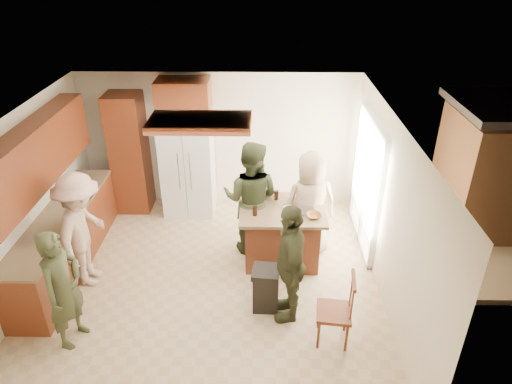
{
  "coord_description": "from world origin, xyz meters",
  "views": [
    {
      "loc": [
        0.81,
        -5.27,
        4.45
      ],
      "look_at": [
        0.7,
        0.72,
        1.15
      ],
      "focal_mm": 32.0,
      "sensor_mm": 36.0,
      "label": 1
    }
  ],
  "objects_px": {
    "person_front_left": "(64,289)",
    "person_side_right": "(290,263)",
    "person_behind_left": "(251,198)",
    "person_counter": "(83,231)",
    "person_behind_right": "(310,205)",
    "refrigerator": "(188,166)",
    "trash_bin": "(266,288)",
    "kitchen_island": "(282,233)",
    "spindle_chair": "(336,312)"
  },
  "relations": [
    {
      "from": "refrigerator",
      "to": "person_behind_left",
      "type": "bearing_deg",
      "value": -46.46
    },
    {
      "from": "person_side_right",
      "to": "spindle_chair",
      "type": "distance_m",
      "value": 0.82
    },
    {
      "from": "person_behind_right",
      "to": "spindle_chair",
      "type": "relative_size",
      "value": 1.75
    },
    {
      "from": "person_behind_left",
      "to": "refrigerator",
      "type": "relative_size",
      "value": 1.05
    },
    {
      "from": "trash_bin",
      "to": "person_side_right",
      "type": "bearing_deg",
      "value": -23.15
    },
    {
      "from": "person_behind_right",
      "to": "person_counter",
      "type": "height_order",
      "value": "person_counter"
    },
    {
      "from": "person_side_right",
      "to": "refrigerator",
      "type": "distance_m",
      "value": 3.21
    },
    {
      "from": "person_front_left",
      "to": "person_side_right",
      "type": "distance_m",
      "value": 2.78
    },
    {
      "from": "person_front_left",
      "to": "person_side_right",
      "type": "xyz_separation_m",
      "value": [
        2.73,
        0.49,
        0.05
      ]
    },
    {
      "from": "person_side_right",
      "to": "person_counter",
      "type": "relative_size",
      "value": 0.97
    },
    {
      "from": "person_side_right",
      "to": "person_counter",
      "type": "distance_m",
      "value": 2.96
    },
    {
      "from": "person_front_left",
      "to": "kitchen_island",
      "type": "height_order",
      "value": "person_front_left"
    },
    {
      "from": "person_side_right",
      "to": "kitchen_island",
      "type": "bearing_deg",
      "value": 178.49
    },
    {
      "from": "person_front_left",
      "to": "trash_bin",
      "type": "relative_size",
      "value": 2.55
    },
    {
      "from": "person_counter",
      "to": "person_front_left",
      "type": "bearing_deg",
      "value": -170.88
    },
    {
      "from": "person_behind_left",
      "to": "trash_bin",
      "type": "relative_size",
      "value": 2.99
    },
    {
      "from": "person_counter",
      "to": "refrigerator",
      "type": "bearing_deg",
      "value": -28.09
    },
    {
      "from": "person_behind_left",
      "to": "person_counter",
      "type": "distance_m",
      "value": 2.5
    },
    {
      "from": "refrigerator",
      "to": "kitchen_island",
      "type": "relative_size",
      "value": 1.41
    },
    {
      "from": "person_side_right",
      "to": "trash_bin",
      "type": "height_order",
      "value": "person_side_right"
    },
    {
      "from": "kitchen_island",
      "to": "trash_bin",
      "type": "xyz_separation_m",
      "value": [
        -0.25,
        -1.1,
        -0.16
      ]
    },
    {
      "from": "person_counter",
      "to": "trash_bin",
      "type": "height_order",
      "value": "person_counter"
    },
    {
      "from": "person_behind_left",
      "to": "person_behind_right",
      "type": "bearing_deg",
      "value": -170.03
    },
    {
      "from": "person_behind_left",
      "to": "kitchen_island",
      "type": "height_order",
      "value": "person_behind_left"
    },
    {
      "from": "person_side_right",
      "to": "kitchen_island",
      "type": "height_order",
      "value": "person_side_right"
    },
    {
      "from": "person_counter",
      "to": "kitchen_island",
      "type": "bearing_deg",
      "value": -76.95
    },
    {
      "from": "person_side_right",
      "to": "refrigerator",
      "type": "bearing_deg",
      "value": -152.16
    },
    {
      "from": "person_behind_right",
      "to": "spindle_chair",
      "type": "height_order",
      "value": "person_behind_right"
    },
    {
      "from": "refrigerator",
      "to": "trash_bin",
      "type": "height_order",
      "value": "refrigerator"
    },
    {
      "from": "person_counter",
      "to": "trash_bin",
      "type": "relative_size",
      "value": 2.79
    },
    {
      "from": "person_side_right",
      "to": "trash_bin",
      "type": "relative_size",
      "value": 2.69
    },
    {
      "from": "person_behind_left",
      "to": "person_behind_right",
      "type": "relative_size",
      "value": 1.08
    },
    {
      "from": "person_behind_right",
      "to": "kitchen_island",
      "type": "height_order",
      "value": "person_behind_right"
    },
    {
      "from": "person_counter",
      "to": "trash_bin",
      "type": "xyz_separation_m",
      "value": [
        2.58,
        -0.51,
        -0.56
      ]
    },
    {
      "from": "person_front_left",
      "to": "person_counter",
      "type": "relative_size",
      "value": 0.91
    },
    {
      "from": "person_behind_right",
      "to": "trash_bin",
      "type": "height_order",
      "value": "person_behind_right"
    },
    {
      "from": "person_behind_left",
      "to": "person_counter",
      "type": "height_order",
      "value": "person_behind_left"
    },
    {
      "from": "person_side_right",
      "to": "person_counter",
      "type": "xyz_separation_m",
      "value": [
        -2.88,
        0.64,
        0.03
      ]
    },
    {
      "from": "person_behind_left",
      "to": "person_side_right",
      "type": "xyz_separation_m",
      "value": [
        0.54,
        -1.49,
        -0.09
      ]
    },
    {
      "from": "person_counter",
      "to": "person_side_right",
      "type": "bearing_deg",
      "value": -101.17
    },
    {
      "from": "person_front_left",
      "to": "person_counter",
      "type": "height_order",
      "value": "person_counter"
    },
    {
      "from": "person_behind_left",
      "to": "trash_bin",
      "type": "bearing_deg",
      "value": 112.68
    },
    {
      "from": "person_side_right",
      "to": "person_counter",
      "type": "bearing_deg",
      "value": -106.84
    },
    {
      "from": "person_behind_right",
      "to": "person_side_right",
      "type": "relative_size",
      "value": 1.03
    },
    {
      "from": "refrigerator",
      "to": "person_front_left",
      "type": "bearing_deg",
      "value": -107.63
    },
    {
      "from": "person_front_left",
      "to": "refrigerator",
      "type": "relative_size",
      "value": 0.89
    },
    {
      "from": "trash_bin",
      "to": "refrigerator",
      "type": "bearing_deg",
      "value": 118.42
    },
    {
      "from": "person_behind_left",
      "to": "person_counter",
      "type": "xyz_separation_m",
      "value": [
        -2.35,
        -0.85,
        -0.06
      ]
    },
    {
      "from": "person_side_right",
      "to": "kitchen_island",
      "type": "relative_size",
      "value": 1.33
    },
    {
      "from": "person_behind_left",
      "to": "spindle_chair",
      "type": "distance_m",
      "value": 2.29
    }
  ]
}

